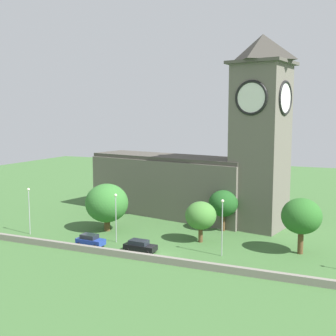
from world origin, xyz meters
The scene contains 12 objects.
ground_plane centered at (0.00, 15.00, 0.00)m, with size 200.00×200.00×0.00m, color #3D6633.
church centered at (-0.60, 22.37, 9.87)m, with size 40.41×17.16×32.43m.
quay_barrier centered at (0.00, -2.79, 0.47)m, with size 57.04×0.70×0.93m, color gray.
car_blue centered at (-10.20, -0.28, 0.91)m, with size 4.32×2.35×1.80m.
car_black centered at (-2.30, 0.33, 0.85)m, with size 4.75×2.30×1.67m.
streetlamp_west_end centered at (-22.90, 1.42, 5.02)m, with size 0.44×0.44×7.61m.
streetlamp_west_mid centered at (-7.72, 3.04, 4.96)m, with size 0.44×0.44×7.50m.
streetlamp_central centered at (8.90, 3.11, 5.19)m, with size 0.44×0.44×7.91m.
tree_riverside_west centered at (4.10, 8.15, 4.11)m, with size 4.74×4.74×6.28m.
tree_churchyard centered at (-12.41, 8.15, 4.72)m, with size 7.14×7.14×7.96m.
tree_riverside_east centered at (5.44, 15.78, 4.63)m, with size 4.91×4.91×6.88m.
tree_by_tower centered at (18.73, 8.40, 5.33)m, with size 5.56×5.56×7.88m.
Camera 1 is at (24.65, -52.50, 19.26)m, focal length 46.01 mm.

